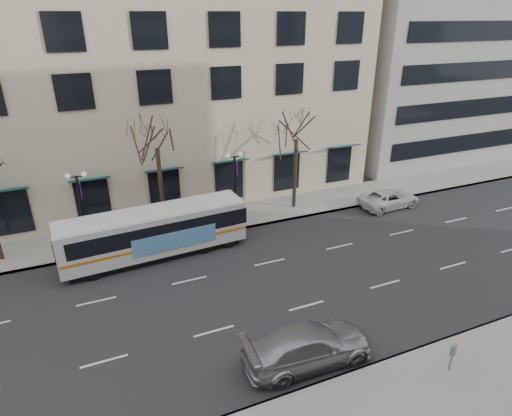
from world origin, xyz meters
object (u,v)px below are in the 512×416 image
tree_far_right (297,126)px  lamp_post_right (235,184)px  city_bus (156,231)px  pay_station (453,352)px  lamp_post_left (82,208)px  white_pickup (389,199)px  silver_car (308,346)px  tree_far_mid (156,134)px

tree_far_right → lamp_post_right: tree_far_right is taller
city_bus → pay_station: size_ratio=8.85×
lamp_post_left → white_pickup: bearing=-5.2°
lamp_post_right → white_pickup: lamp_post_right is taller
silver_car → lamp_post_left: bearing=32.1°
lamp_post_right → city_bus: 6.66m
tree_far_mid → lamp_post_left: size_ratio=1.64×
lamp_post_left → pay_station: bearing=-51.5°
white_pickup → pay_station: (-8.57, -14.76, 0.40)m
lamp_post_right → white_pickup: (11.92, -2.00, -2.26)m
lamp_post_left → pay_station: (13.35, -16.76, -1.86)m
lamp_post_left → pay_station: 21.50m
city_bus → silver_car: (4.24, -11.49, -0.83)m
lamp_post_right → white_pickup: 12.29m
city_bus → pay_station: (9.43, -14.36, -0.58)m
silver_car → white_pickup: silver_car is taller
tree_far_right → lamp_post_right: bearing=-173.1°
tree_far_right → lamp_post_left: size_ratio=1.55×
tree_far_mid → tree_far_right: (10.00, -0.00, -0.48)m
tree_far_right → lamp_post_right: (-4.99, -0.60, -3.48)m
pay_station → lamp_post_right: bearing=79.5°
lamp_post_left → lamp_post_right: size_ratio=1.00×
lamp_post_right → silver_car: size_ratio=0.91×
silver_car → pay_station: 5.93m
city_bus → silver_car: size_ratio=1.98×
silver_car → pay_station: silver_car is taller
white_pickup → pay_station: size_ratio=3.82×
lamp_post_left → tree_far_mid: bearing=6.9°
lamp_post_right → pay_station: size_ratio=4.06×
city_bus → lamp_post_left: bearing=144.8°
lamp_post_right → silver_car: bearing=-97.5°
lamp_post_left → pay_station: lamp_post_left is taller
tree_far_mid → tree_far_right: 10.01m
pay_station → tree_far_right: bearing=62.8°
lamp_post_right → silver_car: lamp_post_right is taller
tree_far_right → pay_station: 18.24m
tree_far_right → silver_car: (-6.83, -14.48, -5.59)m
city_bus → lamp_post_right: bearing=17.8°
tree_far_mid → pay_station: (8.36, -17.36, -5.83)m
city_bus → silver_car: 12.27m
tree_far_right → city_bus: (-11.07, -3.00, -4.76)m
tree_far_right → city_bus: bearing=-164.8°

